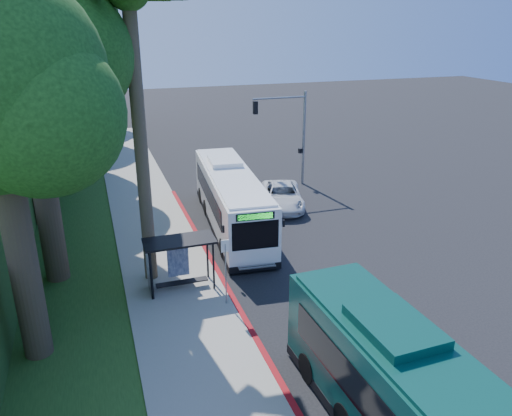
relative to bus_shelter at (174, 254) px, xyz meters
name	(u,v)px	position (x,y,z in m)	size (l,w,h in m)	color
ground	(295,244)	(7.26, 2.86, -1.81)	(140.00, 140.00, 0.00)	black
sidewalk	(165,262)	(-0.04, 2.86, -1.75)	(4.50, 70.00, 0.12)	gray
red_curb	(229,292)	(2.26, -1.14, -1.74)	(0.25, 30.00, 0.13)	maroon
grass_verge	(52,239)	(-5.74, 7.86, -1.78)	(8.00, 70.00, 0.06)	#234719
bus_shelter	(174,254)	(0.00, 0.00, 0.00)	(3.20, 1.51, 2.55)	black
stop_sign_pole	(226,263)	(1.86, -2.14, 0.28)	(0.35, 0.06, 3.17)	gray
traffic_signal_pole	(291,127)	(11.04, 12.86, 2.62)	(4.10, 0.30, 7.00)	gray
palm_tree	(129,5)	(-0.94, 1.36, 10.57)	(4.20, 4.20, 14.40)	#4C3F2D
tree_0	(23,36)	(-5.14, 2.84, 9.40)	(8.40, 8.00, 15.70)	#382B1E
tree_1	(12,1)	(-6.12, 10.84, 10.92)	(10.50, 10.00, 18.26)	#382B1E
tree_2	(54,40)	(-4.64, 18.84, 8.67)	(8.82, 8.40, 15.12)	#382B1E
tree_3	(29,17)	(-6.62, 26.84, 10.17)	(10.08, 9.60, 17.28)	#382B1E
tree_4	(67,42)	(-4.14, 34.84, 7.92)	(8.40, 8.00, 14.14)	#382B1E
tree_5	(78,46)	(-3.16, 42.84, 7.16)	(7.35, 7.00, 12.86)	#382B1E
white_bus	(231,198)	(4.58, 6.56, 0.01)	(3.79, 12.68, 3.72)	white
pickup	(282,196)	(8.74, 8.67, -1.04)	(2.55, 5.53, 1.54)	silver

